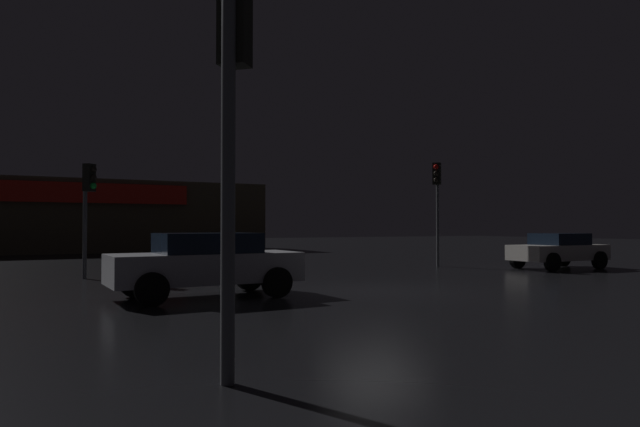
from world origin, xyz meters
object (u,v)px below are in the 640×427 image
object	(u,v)px
traffic_signal_main	(88,194)
traffic_signal_cross_left	(232,100)
car_near	(206,263)
car_far	(558,250)
traffic_signal_cross_right	(437,189)
store_building	(92,217)

from	to	relation	value
traffic_signal_main	traffic_signal_cross_left	xyz separation A→B (m)	(0.24, -13.28, 0.35)
car_near	traffic_signal_main	bearing A→B (deg)	107.85
car_far	traffic_signal_cross_right	bearing A→B (deg)	139.58
traffic_signal_main	store_building	bearing A→B (deg)	84.14
traffic_signal_main	car_near	size ratio (longest dim) A/B	0.83
traffic_signal_cross_left	traffic_signal_main	bearing A→B (deg)	91.03
traffic_signal_main	car_near	world-z (taller)	traffic_signal_main
store_building	traffic_signal_cross_left	distance (m)	34.02
traffic_signal_main	car_far	world-z (taller)	traffic_signal_main
store_building	car_near	distance (m)	26.96
store_building	traffic_signal_cross_left	size ratio (longest dim) A/B	5.01
traffic_signal_cross_right	car_near	world-z (taller)	traffic_signal_cross_right
car_near	traffic_signal_cross_left	bearing A→B (deg)	-104.08
traffic_signal_cross_left	car_near	bearing A→B (deg)	75.92
store_building	traffic_signal_main	xyz separation A→B (m)	(-2.12, -20.68, 0.40)
traffic_signal_cross_left	car_far	size ratio (longest dim) A/B	1.10
traffic_signal_cross_right	traffic_signal_main	bearing A→B (deg)	175.94
traffic_signal_cross_left	car_near	world-z (taller)	traffic_signal_cross_left
store_building	car_far	distance (m)	28.70
traffic_signal_main	traffic_signal_cross_right	distance (m)	13.27
traffic_signal_main	car_near	distance (m)	6.81
traffic_signal_main	traffic_signal_cross_right	bearing A→B (deg)	-4.06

